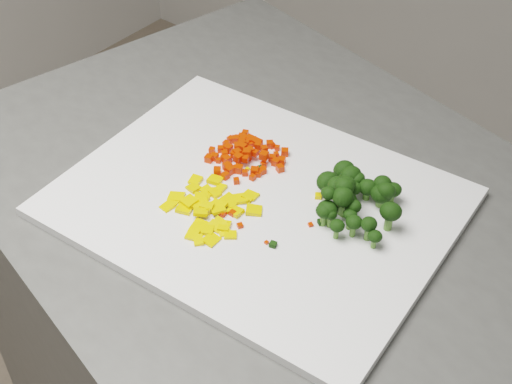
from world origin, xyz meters
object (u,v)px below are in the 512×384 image
Objects in this scene: carrot_pile at (248,151)px; cutting_board at (256,202)px; broccoli_pile at (349,198)px; pepper_pile at (207,205)px.

cutting_board is at bearing -43.70° from carrot_pile.
broccoli_pile is at bearing 22.46° from cutting_board.
carrot_pile reaches higher than cutting_board.
carrot_pile is 0.83× the size of broccoli_pile.
cutting_board is at bearing -157.54° from broccoli_pile.
cutting_board is 0.08m from carrot_pile.
broccoli_pile reaches higher than cutting_board.
carrot_pile is at bearing 102.15° from pepper_pile.
carrot_pile is 0.16m from broccoli_pile.
cutting_board is 3.75× the size of broccoli_pile.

